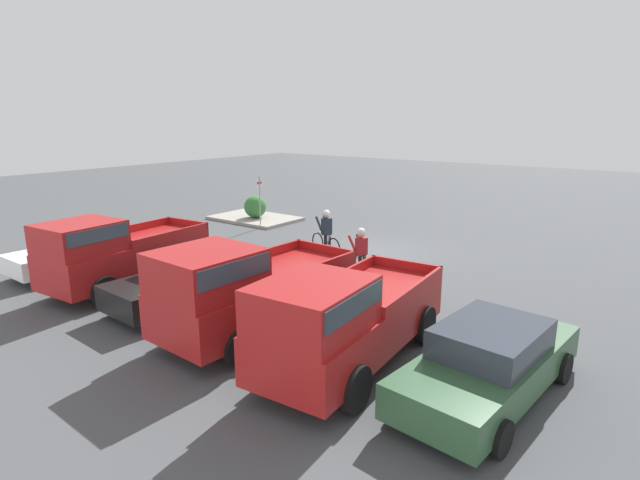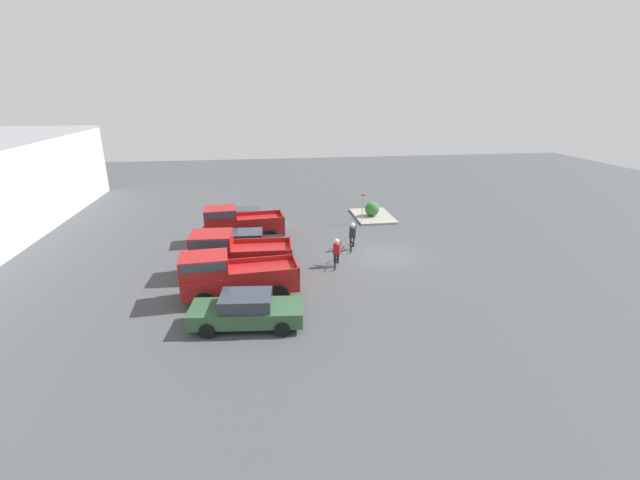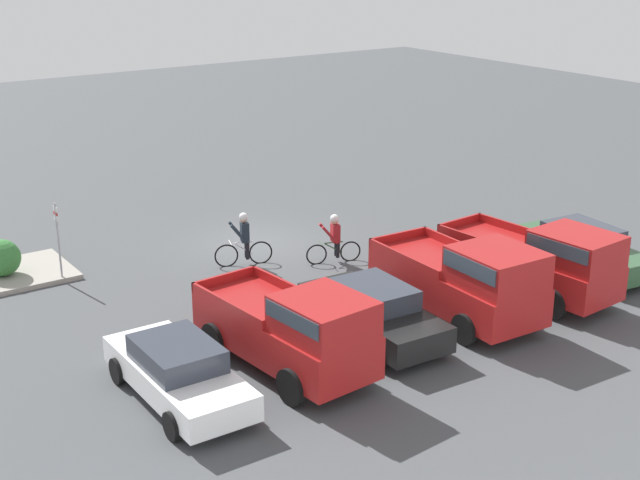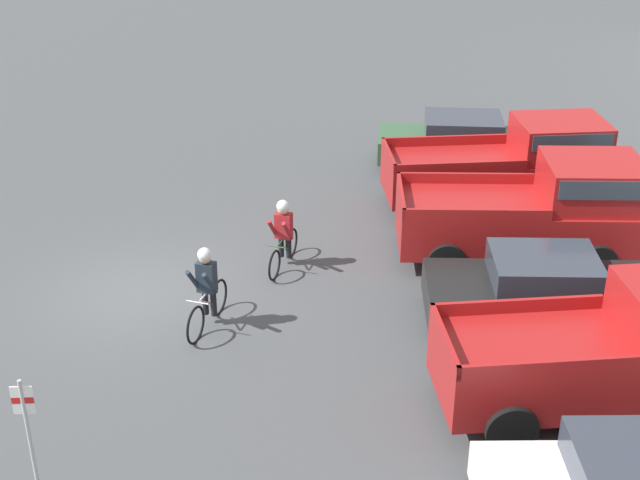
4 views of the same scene
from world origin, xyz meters
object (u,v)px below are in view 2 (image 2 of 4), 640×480
(pickup_truck_1, at_px, (233,253))
(sedan_1, at_px, (245,243))
(sedan_0, at_px, (247,310))
(sedan_2, at_px, (246,218))
(fire_lane_sign, at_px, (363,204))
(cyclist_0, at_px, (352,236))
(pickup_truck_0, at_px, (230,275))
(cyclist_1, at_px, (337,252))
(shrub, at_px, (372,209))
(pickup_truck_2, at_px, (238,223))

(pickup_truck_1, bearing_deg, sedan_1, -11.48)
(sedan_0, distance_m, pickup_truck_1, 5.69)
(sedan_2, bearing_deg, fire_lane_sign, -92.00)
(sedan_1, height_order, cyclist_0, cyclist_0)
(pickup_truck_0, bearing_deg, cyclist_0, -51.77)
(pickup_truck_0, relative_size, pickup_truck_1, 1.04)
(cyclist_1, bearing_deg, sedan_1, 64.48)
(pickup_truck_0, xyz_separation_m, sedan_1, (5.63, -0.60, -0.43))
(sedan_2, bearing_deg, shrub, -83.46)
(pickup_truck_2, xyz_separation_m, sedan_2, (2.83, -0.43, -0.48))
(sedan_0, height_order, pickup_truck_1, pickup_truck_1)
(pickup_truck_0, xyz_separation_m, fire_lane_sign, (10.94, -9.10, 0.32))
(pickup_truck_2, relative_size, fire_lane_sign, 2.11)
(pickup_truck_0, relative_size, pickup_truck_2, 1.06)
(sedan_1, relative_size, cyclist_0, 2.60)
(sedan_2, distance_m, cyclist_0, 8.69)
(cyclist_0, relative_size, cyclist_1, 1.03)
(sedan_2, bearing_deg, cyclist_1, -147.07)
(sedan_2, height_order, cyclist_0, cyclist_0)
(sedan_1, xyz_separation_m, shrub, (6.71, -9.63, -0.03))
(cyclist_0, distance_m, fire_lane_sign, 5.64)
(pickup_truck_2, distance_m, cyclist_1, 7.70)
(cyclist_0, bearing_deg, shrub, -24.45)
(cyclist_1, bearing_deg, shrub, -26.12)
(cyclist_0, relative_size, fire_lane_sign, 0.72)
(pickup_truck_1, height_order, cyclist_1, pickup_truck_1)
(shrub, bearing_deg, sedan_2, 96.54)
(pickup_truck_0, distance_m, shrub, 16.04)
(sedan_0, xyz_separation_m, shrub, (15.11, -9.43, -0.01))
(pickup_truck_0, distance_m, cyclist_0, 9.15)
(pickup_truck_1, height_order, sedan_1, pickup_truck_1)
(cyclist_0, bearing_deg, sedan_1, 90.23)
(sedan_2, bearing_deg, cyclist_0, -129.89)
(pickup_truck_2, bearing_deg, pickup_truck_1, 179.47)
(sedan_0, distance_m, pickup_truck_2, 11.20)
(sedan_1, xyz_separation_m, sedan_2, (5.60, 0.08, -0.03))
(pickup_truck_1, bearing_deg, sedan_0, -172.25)
(cyclist_0, xyz_separation_m, fire_lane_sign, (5.27, -1.91, 0.60))
(cyclist_1, relative_size, fire_lane_sign, 0.70)
(pickup_truck_0, relative_size, sedan_1, 1.20)
(shrub, bearing_deg, pickup_truck_0, 140.37)
(pickup_truck_1, height_order, pickup_truck_2, pickup_truck_1)
(sedan_0, relative_size, pickup_truck_0, 0.88)
(sedan_1, distance_m, cyclist_1, 5.69)
(pickup_truck_1, bearing_deg, fire_lane_sign, -48.28)
(pickup_truck_0, height_order, sedan_1, pickup_truck_0)
(pickup_truck_0, xyz_separation_m, pickup_truck_1, (2.85, -0.03, 0.03))
(pickup_truck_1, distance_m, sedan_2, 8.41)
(pickup_truck_2, height_order, cyclist_0, pickup_truck_2)
(cyclist_0, distance_m, cyclist_1, 2.87)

